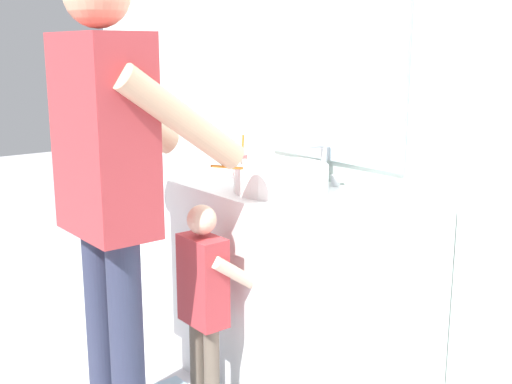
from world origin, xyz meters
The scene contains 7 objects.
back_wall centered at (0.00, 0.62, 1.35)m, with size 4.40×0.10×2.70m.
vanity_cabinet centered at (0.00, 0.30, 0.44)m, with size 1.28×0.54×0.87m, color white.
sink_basin centered at (0.00, 0.28, 0.93)m, with size 0.39×0.39×0.11m.
faucet centered at (0.00, 0.51, 0.95)m, with size 0.18×0.14×0.18m.
toothbrush_cup centered at (-0.38, 0.36, 0.92)m, with size 0.07×0.07×0.21m.
child_toddler centered at (0.00, -0.10, 0.52)m, with size 0.27×0.27×0.87m.
adult_parent centered at (-0.11, -0.42, 1.04)m, with size 0.54×0.56×1.73m.
Camera 1 is at (1.94, -1.40, 1.44)m, focal length 45.10 mm.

